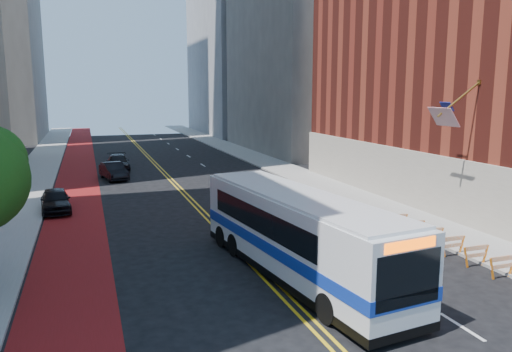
{
  "coord_description": "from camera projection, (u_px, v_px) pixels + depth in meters",
  "views": [
    {
      "loc": [
        -7.09,
        -14.92,
        8.02
      ],
      "look_at": [
        0.72,
        8.0,
        3.88
      ],
      "focal_mm": 35.0,
      "sensor_mm": 36.0,
      "label": 1
    }
  ],
  "objects": [
    {
      "name": "car_b",
      "position": [
        114.0,
        171.0,
        45.66
      ],
      "size": [
        2.57,
        4.97,
        1.56
      ],
      "primitive_type": "imported",
      "rotation": [
        0.0,
        0.0,
        0.2
      ],
      "color": "black",
      "rests_on": "ground"
    },
    {
      "name": "transit_bus",
      "position": [
        296.0,
        233.0,
        21.59
      ],
      "size": [
        4.62,
        13.73,
        3.7
      ],
      "rotation": [
        0.0,
        0.0,
        0.13
      ],
      "color": "silver",
      "rests_on": "ground"
    },
    {
      "name": "sidewalk_right",
      "position": [
        292.0,
        172.0,
        49.32
      ],
      "size": [
        4.0,
        140.0,
        0.15
      ],
      "primitive_type": "cube",
      "color": "gray",
      "rests_on": "ground"
    },
    {
      "name": "center_line_outer",
      "position": [
        173.0,
        180.0,
        45.57
      ],
      "size": [
        0.14,
        140.0,
        0.01
      ],
      "primitive_type": "cube",
      "color": "gold",
      "rests_on": "ground"
    },
    {
      "name": "construction_barriers",
      "position": [
        464.0,
        248.0,
        23.66
      ],
      "size": [
        1.42,
        10.91,
        1.0
      ],
      "color": "orange",
      "rests_on": "ground"
    },
    {
      "name": "car_a",
      "position": [
        55.0,
        200.0,
        33.42
      ],
      "size": [
        2.22,
        4.73,
        1.56
      ],
      "primitive_type": "imported",
      "rotation": [
        0.0,
        0.0,
        0.08
      ],
      "color": "black",
      "rests_on": "ground"
    },
    {
      "name": "lane_dashes",
      "position": [
        203.0,
        165.0,
        54.5
      ],
      "size": [
        0.14,
        98.2,
        0.01
      ],
      "color": "silver",
      "rests_on": "ground"
    },
    {
      "name": "center_line_inner",
      "position": [
        169.0,
        180.0,
        45.46
      ],
      "size": [
        0.14,
        140.0,
        0.01
      ],
      "primitive_type": "cube",
      "color": "gold",
      "rests_on": "ground"
    },
    {
      "name": "ground",
      "position": [
        310.0,
        322.0,
        17.53
      ],
      "size": [
        160.0,
        160.0,
        0.0
      ],
      "primitive_type": "plane",
      "color": "black",
      "rests_on": "ground"
    },
    {
      "name": "sidewalk_left",
      "position": [
        28.0,
        187.0,
        41.69
      ],
      "size": [
        4.0,
        140.0,
        0.15
      ],
      "primitive_type": "cube",
      "color": "gray",
      "rests_on": "ground"
    },
    {
      "name": "midrise_right_near",
      "position": [
        318.0,
        0.0,
        66.25
      ],
      "size": [
        18.0,
        26.0,
        40.0
      ],
      "primitive_type": "cube",
      "color": "slate",
      "rests_on": "ground"
    },
    {
      "name": "car_c",
      "position": [
        118.0,
        163.0,
        50.73
      ],
      "size": [
        2.32,
        5.53,
        1.59
      ],
      "primitive_type": "imported",
      "rotation": [
        0.0,
        0.0,
        -0.02
      ],
      "color": "black",
      "rests_on": "ground"
    },
    {
      "name": "bus_lane_paint",
      "position": [
        77.0,
        185.0,
        42.94
      ],
      "size": [
        3.6,
        140.0,
        0.01
      ],
      "primitive_type": "cube",
      "color": "maroon",
      "rests_on": "ground"
    }
  ]
}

